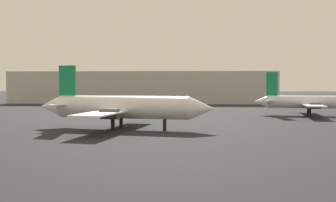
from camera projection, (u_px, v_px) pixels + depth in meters
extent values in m
cylinder|color=white|center=(123.00, 107.00, 62.60)|extent=(20.57, 7.10, 3.44)
cone|color=white|center=(202.00, 108.00, 59.64)|extent=(4.35, 4.07, 3.44)
cone|color=white|center=(52.00, 106.00, 65.55)|extent=(4.35, 4.07, 3.44)
cube|color=white|center=(117.00, 110.00, 62.87)|extent=(8.65, 23.66, 0.21)
cube|color=white|center=(65.00, 104.00, 64.96)|extent=(3.41, 7.59, 0.14)
cube|color=#147F4C|center=(67.00, 80.00, 64.68)|extent=(2.79, 0.77, 4.67)
cylinder|color=#4C4C54|center=(130.00, 110.00, 67.00)|extent=(2.86, 2.03, 1.57)
cylinder|color=#4C4C54|center=(110.00, 114.00, 58.45)|extent=(2.86, 2.03, 1.57)
cube|color=black|center=(165.00, 125.00, 61.12)|extent=(0.51, 0.51, 1.59)
cube|color=black|center=(121.00, 122.00, 64.65)|extent=(0.51, 0.51, 1.59)
cube|color=black|center=(113.00, 125.00, 61.27)|extent=(0.51, 0.51, 1.59)
cylinder|color=silver|center=(314.00, 102.00, 87.33)|extent=(19.01, 4.96, 2.70)
cone|color=silver|center=(261.00, 102.00, 89.34)|extent=(3.27, 3.04, 2.70)
cube|color=silver|center=(309.00, 104.00, 87.52)|extent=(6.17, 21.62, 0.18)
cube|color=silver|center=(270.00, 100.00, 88.98)|extent=(2.51, 6.36, 0.12)
cube|color=#147F4C|center=(272.00, 84.00, 88.75)|extent=(2.37, 0.51, 5.01)
cylinder|color=#4C4C54|center=(309.00, 104.00, 91.41)|extent=(2.36, 1.59, 1.33)
cylinder|color=#4C4C54|center=(315.00, 106.00, 83.44)|extent=(2.36, 1.59, 1.33)
cube|color=black|center=(308.00, 111.00, 89.05)|extent=(0.41, 0.41, 1.53)
cube|color=black|center=(310.00, 112.00, 86.15)|extent=(0.41, 0.41, 1.53)
cube|color=#B7B7B2|center=(144.00, 87.00, 143.72)|extent=(88.43, 21.94, 10.55)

